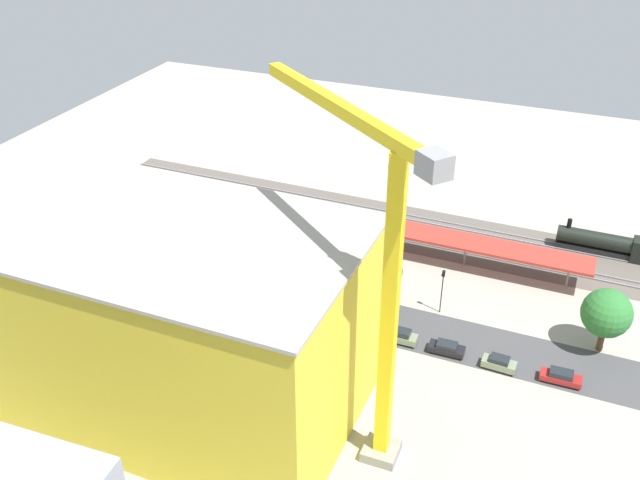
{
  "coord_description": "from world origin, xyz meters",
  "views": [
    {
      "loc": [
        -24.69,
        78.03,
        57.27
      ],
      "look_at": [
        5.88,
        1.46,
        8.45
      ],
      "focal_mm": 39.51,
      "sensor_mm": 36.0,
      "label": 1
    }
  ],
  "objects_px": {
    "locomotive": "(610,245)",
    "parked_car_1": "(499,364)",
    "parked_car_6": "(260,303)",
    "platform_canopy_near": "(372,223)",
    "box_truck_0": "(344,329)",
    "parked_car_3": "(401,337)",
    "street_tree_0": "(335,253)",
    "parked_car_0": "(561,377)",
    "parked_car_2": "(447,349)",
    "parked_car_4": "(352,325)",
    "street_tree_2": "(383,269)",
    "street_tree_3": "(607,313)",
    "parked_car_7": "(223,293)",
    "street_tree_1": "(387,271)",
    "traffic_light": "(442,285)",
    "street_tree_4": "(257,239)",
    "box_truck_1": "(201,291)",
    "street_tree_5": "(608,318)",
    "parked_car_5": "(307,313)",
    "construction_building": "(175,321)",
    "tower_crane": "(376,270)"
  },
  "relations": [
    {
      "from": "parked_car_1",
      "to": "construction_building",
      "type": "relative_size",
      "value": 0.1
    },
    {
      "from": "street_tree_1",
      "to": "traffic_light",
      "type": "height_order",
      "value": "street_tree_1"
    },
    {
      "from": "street_tree_4",
      "to": "parked_car_7",
      "type": "bearing_deg",
      "value": 82.1
    },
    {
      "from": "box_truck_0",
      "to": "street_tree_5",
      "type": "xyz_separation_m",
      "value": [
        -30.82,
        -9.85,
        3.55
      ]
    },
    {
      "from": "locomotive",
      "to": "parked_car_1",
      "type": "relative_size",
      "value": 3.76
    },
    {
      "from": "parked_car_0",
      "to": "box_truck_0",
      "type": "relative_size",
      "value": 0.5
    },
    {
      "from": "parked_car_1",
      "to": "parked_car_4",
      "type": "distance_m",
      "value": 19.18
    },
    {
      "from": "parked_car_4",
      "to": "parked_car_6",
      "type": "distance_m",
      "value": 13.32
    },
    {
      "from": "parked_car_3",
      "to": "street_tree_0",
      "type": "bearing_deg",
      "value": -34.7
    },
    {
      "from": "parked_car_7",
      "to": "construction_building",
      "type": "xyz_separation_m",
      "value": [
        -5.3,
        19.04,
        10.1
      ]
    },
    {
      "from": "box_truck_0",
      "to": "tower_crane",
      "type": "bearing_deg",
      "value": 118.9
    },
    {
      "from": "platform_canopy_near",
      "to": "tower_crane",
      "type": "xyz_separation_m",
      "value": [
        -12.35,
        38.47,
        17.66
      ]
    },
    {
      "from": "parked_car_1",
      "to": "parked_car_2",
      "type": "bearing_deg",
      "value": -4.57
    },
    {
      "from": "parked_car_1",
      "to": "parked_car_5",
      "type": "xyz_separation_m",
      "value": [
        25.7,
        -0.8,
        -0.06
      ]
    },
    {
      "from": "parked_car_6",
      "to": "parked_car_7",
      "type": "xyz_separation_m",
      "value": [
        5.95,
        -0.15,
        -0.02
      ]
    },
    {
      "from": "locomotive",
      "to": "box_truck_0",
      "type": "distance_m",
      "value": 46.35
    },
    {
      "from": "parked_car_0",
      "to": "street_tree_2",
      "type": "height_order",
      "value": "street_tree_2"
    },
    {
      "from": "box_truck_0",
      "to": "locomotive",
      "type": "bearing_deg",
      "value": -131.64
    },
    {
      "from": "street_tree_1",
      "to": "street_tree_3",
      "type": "relative_size",
      "value": 0.77
    },
    {
      "from": "street_tree_2",
      "to": "street_tree_3",
      "type": "relative_size",
      "value": 0.9
    },
    {
      "from": "street_tree_0",
      "to": "street_tree_1",
      "type": "xyz_separation_m",
      "value": [
        -7.54,
        -0.08,
        -1.3
      ]
    },
    {
      "from": "parked_car_0",
      "to": "box_truck_0",
      "type": "xyz_separation_m",
      "value": [
        26.71,
        1.96,
        0.88
      ]
    },
    {
      "from": "parked_car_4",
      "to": "traffic_light",
      "type": "height_order",
      "value": "traffic_light"
    },
    {
      "from": "locomotive",
      "to": "box_truck_1",
      "type": "xyz_separation_m",
      "value": [
        52.21,
        33.82,
        -0.15
      ]
    },
    {
      "from": "parked_car_7",
      "to": "parked_car_6",
      "type": "bearing_deg",
      "value": 178.57
    },
    {
      "from": "locomotive",
      "to": "parked_car_3",
      "type": "distance_m",
      "value": 40.2
    },
    {
      "from": "parked_car_0",
      "to": "parked_car_2",
      "type": "relative_size",
      "value": 1.07
    },
    {
      "from": "street_tree_1",
      "to": "parked_car_1",
      "type": "bearing_deg",
      "value": 152.07
    },
    {
      "from": "parked_car_3",
      "to": "box_truck_0",
      "type": "relative_size",
      "value": 0.43
    },
    {
      "from": "parked_car_2",
      "to": "parked_car_3",
      "type": "relative_size",
      "value": 1.08
    },
    {
      "from": "street_tree_1",
      "to": "street_tree_4",
      "type": "distance_m",
      "value": 19.95
    },
    {
      "from": "parked_car_3",
      "to": "street_tree_4",
      "type": "bearing_deg",
      "value": -20.23
    },
    {
      "from": "street_tree_1",
      "to": "street_tree_2",
      "type": "distance_m",
      "value": 1.45
    },
    {
      "from": "parked_car_7",
      "to": "platform_canopy_near",
      "type": "bearing_deg",
      "value": -125.28
    },
    {
      "from": "parked_car_4",
      "to": "street_tree_0",
      "type": "xyz_separation_m",
      "value": [
        5.64,
        -8.43,
        5.06
      ]
    },
    {
      "from": "platform_canopy_near",
      "to": "parked_car_2",
      "type": "height_order",
      "value": "platform_canopy_near"
    },
    {
      "from": "parked_car_4",
      "to": "box_truck_0",
      "type": "distance_m",
      "value": 2.53
    },
    {
      "from": "tower_crane",
      "to": "platform_canopy_near",
      "type": "bearing_deg",
      "value": -72.2
    },
    {
      "from": "parked_car_7",
      "to": "traffic_light",
      "type": "distance_m",
      "value": 30.35
    },
    {
      "from": "street_tree_2",
      "to": "street_tree_3",
      "type": "height_order",
      "value": "street_tree_3"
    },
    {
      "from": "platform_canopy_near",
      "to": "parked_car_0",
      "type": "xyz_separation_m",
      "value": [
        -30.77,
        21.49,
        -3.42
      ]
    },
    {
      "from": "parked_car_3",
      "to": "street_tree_2",
      "type": "bearing_deg",
      "value": -56.25
    },
    {
      "from": "parked_car_0",
      "to": "parked_car_5",
      "type": "height_order",
      "value": "parked_car_0"
    },
    {
      "from": "parked_car_6",
      "to": "platform_canopy_near",
      "type": "bearing_deg",
      "value": -112.85
    },
    {
      "from": "locomotive",
      "to": "street_tree_2",
      "type": "bearing_deg",
      "value": 40.77
    },
    {
      "from": "box_truck_0",
      "to": "street_tree_3",
      "type": "height_order",
      "value": "street_tree_3"
    },
    {
      "from": "platform_canopy_near",
      "to": "street_tree_4",
      "type": "distance_m",
      "value": 18.24
    },
    {
      "from": "parked_car_5",
      "to": "parked_car_6",
      "type": "height_order",
      "value": "parked_car_6"
    },
    {
      "from": "tower_crane",
      "to": "parked_car_4",
      "type": "bearing_deg",
      "value": -65.38
    },
    {
      "from": "platform_canopy_near",
      "to": "parked_car_3",
      "type": "height_order",
      "value": "platform_canopy_near"
    }
  ]
}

